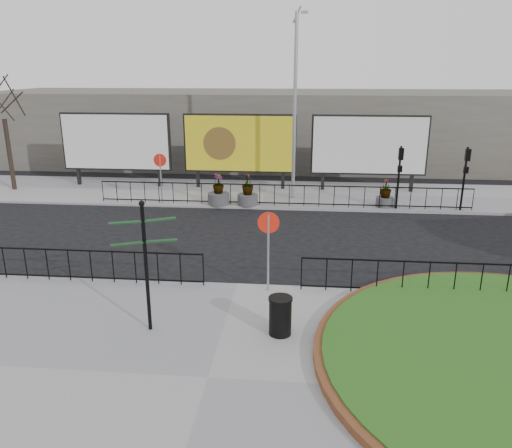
# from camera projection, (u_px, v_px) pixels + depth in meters

# --- Properties ---
(ground) EXTENTS (90.00, 90.00, 0.00)m
(ground) POSITION_uv_depth(u_px,v_px,m) (237.00, 287.00, 15.68)
(ground) COLOR black
(ground) RESTS_ON ground
(pavement_near) EXTENTS (30.00, 10.00, 0.12)m
(pavement_near) POSITION_uv_depth(u_px,v_px,m) (208.00, 380.00, 10.92)
(pavement_near) COLOR gray
(pavement_near) RESTS_ON ground
(pavement_far) EXTENTS (44.00, 6.00, 0.12)m
(pavement_far) POSITION_uv_depth(u_px,v_px,m) (265.00, 194.00, 27.07)
(pavement_far) COLOR gray
(pavement_far) RESTS_ON ground
(railing_near_left) EXTENTS (10.00, 0.10, 1.10)m
(railing_near_left) POSITION_uv_depth(u_px,v_px,m) (47.00, 264.00, 15.73)
(railing_near_left) COLOR black
(railing_near_left) RESTS_ON pavement_near
(railing_near_right) EXTENTS (9.00, 0.10, 1.10)m
(railing_near_right) POSITION_uv_depth(u_px,v_px,m) (455.00, 279.00, 14.63)
(railing_near_right) COLOR black
(railing_near_right) RESTS_ON pavement_near
(railing_far) EXTENTS (18.00, 0.10, 1.10)m
(railing_far) POSITION_uv_depth(u_px,v_px,m) (282.00, 195.00, 24.23)
(railing_far) COLOR black
(railing_far) RESTS_ON pavement_far
(speed_sign_far) EXTENTS (0.64, 0.07, 2.47)m
(speed_sign_far) POSITION_uv_depth(u_px,v_px,m) (160.00, 167.00, 24.49)
(speed_sign_far) COLOR gray
(speed_sign_far) RESTS_ON pavement_far
(speed_sign_near) EXTENTS (0.64, 0.07, 2.47)m
(speed_sign_near) POSITION_uv_depth(u_px,v_px,m) (268.00, 234.00, 14.65)
(speed_sign_near) COLOR gray
(speed_sign_near) RESTS_ON pavement_near
(billboard_left) EXTENTS (6.20, 0.31, 4.10)m
(billboard_left) POSITION_uv_depth(u_px,v_px,m) (116.00, 142.00, 27.98)
(billboard_left) COLOR black
(billboard_left) RESTS_ON pavement_far
(billboard_mid) EXTENTS (6.20, 0.31, 4.10)m
(billboard_mid) POSITION_uv_depth(u_px,v_px,m) (240.00, 144.00, 27.36)
(billboard_mid) COLOR black
(billboard_mid) RESTS_ON pavement_far
(billboard_right) EXTENTS (6.20, 0.31, 4.10)m
(billboard_right) POSITION_uv_depth(u_px,v_px,m) (369.00, 146.00, 26.75)
(billboard_right) COLOR black
(billboard_right) RESTS_ON pavement_far
(lamp_post) EXTENTS (0.74, 0.18, 9.23)m
(lamp_post) POSITION_uv_depth(u_px,v_px,m) (295.00, 105.00, 24.56)
(lamp_post) COLOR gray
(lamp_post) RESTS_ON pavement_far
(signal_pole_a) EXTENTS (0.22, 0.26, 3.00)m
(signal_pole_a) POSITION_uv_depth(u_px,v_px,m) (400.00, 168.00, 23.36)
(signal_pole_a) COLOR black
(signal_pole_a) RESTS_ON pavement_far
(signal_pole_b) EXTENTS (0.22, 0.26, 3.00)m
(signal_pole_b) POSITION_uv_depth(u_px,v_px,m) (466.00, 169.00, 23.09)
(signal_pole_b) COLOR black
(signal_pole_b) RESTS_ON pavement_far
(tree_left) EXTENTS (2.00, 2.00, 7.00)m
(tree_left) POSITION_uv_depth(u_px,v_px,m) (5.00, 126.00, 26.76)
(tree_left) COLOR #2D2119
(tree_left) RESTS_ON pavement_far
(building_backdrop) EXTENTS (40.00, 10.00, 5.00)m
(building_backdrop) POSITION_uv_depth(u_px,v_px,m) (276.00, 127.00, 35.84)
(building_backdrop) COLOR #605B54
(building_backdrop) RESTS_ON ground
(fingerpost_sign) EXTENTS (1.57, 0.82, 3.44)m
(fingerpost_sign) POSITION_uv_depth(u_px,v_px,m) (145.00, 254.00, 12.30)
(fingerpost_sign) COLOR black
(fingerpost_sign) RESTS_ON pavement_near
(litter_bin) EXTENTS (0.61, 0.61, 1.01)m
(litter_bin) POSITION_uv_depth(u_px,v_px,m) (280.00, 316.00, 12.54)
(litter_bin) COLOR black
(litter_bin) RESTS_ON pavement_near
(planter_a) EXTENTS (1.07, 1.07, 1.55)m
(planter_a) POSITION_uv_depth(u_px,v_px,m) (218.00, 194.00, 24.61)
(planter_a) COLOR #4C4C4F
(planter_a) RESTS_ON pavement_far
(planter_b) EXTENTS (1.01, 1.01, 1.59)m
(planter_b) POSITION_uv_depth(u_px,v_px,m) (248.00, 193.00, 24.46)
(planter_b) COLOR #4C4C4F
(planter_b) RESTS_ON pavement_far
(planter_c) EXTENTS (0.86, 0.86, 1.43)m
(planter_c) POSITION_uv_depth(u_px,v_px,m) (385.00, 195.00, 24.18)
(planter_c) COLOR #4C4C4F
(planter_c) RESTS_ON pavement_far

